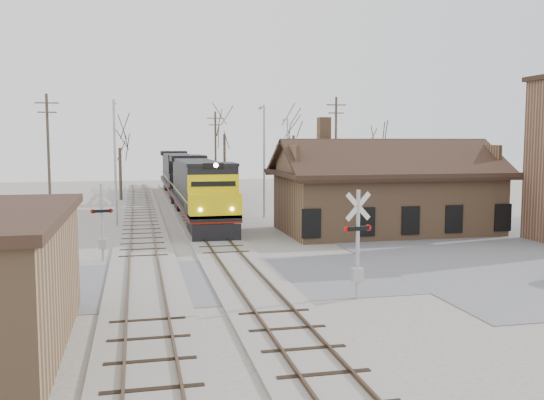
{
  "coord_description": "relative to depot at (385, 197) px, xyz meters",
  "views": [
    {
      "loc": [
        -4.79,
        -26.92,
        6.34
      ],
      "look_at": [
        3.29,
        9.0,
        2.68
      ],
      "focal_mm": 40.0,
      "sensor_mm": 36.0,
      "label": 1
    }
  ],
  "objects": [
    {
      "name": "streetlight_c",
      "position": [
        -1.29,
        22.71,
        2.43
      ],
      "size": [
        0.25,
        2.04,
        8.61
      ],
      "color": "#A5A8AD",
      "rests_on": "ground"
    },
    {
      "name": "depot",
      "position": [
        0.0,
        0.0,
        0.0
      ],
      "size": [
        15.2,
        9.31,
        7.9
      ],
      "color": "#8C6748",
      "rests_on": "ground"
    },
    {
      "name": "track_siding",
      "position": [
        -16.49,
        3.0,
        -2.34
      ],
      "size": [
        3.4,
        90.0,
        0.24
      ],
      "color": "#A7A196",
      "rests_on": "ground"
    },
    {
      "name": "streetlight_b",
      "position": [
        -6.62,
        9.28,
        2.7
      ],
      "size": [
        0.25,
        2.04,
        9.14
      ],
      "color": "#A5A8AD",
      "rests_on": "ground"
    },
    {
      "name": "crossbuck_near",
      "position": [
        -8.25,
        -16.53,
        -0.37
      ],
      "size": [
        1.24,
        0.37,
        4.39
      ],
      "rotation": [
        0.0,
        0.0,
        0.23
      ],
      "color": "#A5A8AD",
      "rests_on": "ground"
    },
    {
      "name": "track_main",
      "position": [
        -11.99,
        3.0,
        -2.34
      ],
      "size": [
        3.4,
        90.0,
        0.24
      ],
      "color": "#A7A196",
      "rests_on": "ground"
    },
    {
      "name": "tree_b",
      "position": [
        -18.39,
        26.99,
        4.01
      ],
      "size": [
        3.68,
        3.68,
        9.02
      ],
      "color": "#382D23",
      "rests_on": "ground"
    },
    {
      "name": "utility_pole_b",
      "position": [
        -7.27,
        34.71,
        2.7
      ],
      "size": [
        2.0,
        0.24,
        9.76
      ],
      "color": "#382D23",
      "rests_on": "ground"
    },
    {
      "name": "locomotive_trailing",
      "position": [
        -11.99,
        30.56,
        0.16
      ],
      "size": [
        3.29,
        22.02,
        4.63
      ],
      "color": "black",
      "rests_on": "ground"
    },
    {
      "name": "parking_lot",
      "position": [
        6.01,
        -8.0,
        -2.39
      ],
      "size": [
        22.0,
        26.0,
        0.03
      ],
      "primitive_type": "cube",
      "color": "slate",
      "rests_on": "ground"
    },
    {
      "name": "crossbuck_far",
      "position": [
        -18.57,
        -6.36,
        -0.5
      ],
      "size": [
        1.16,
        0.3,
        4.06
      ],
      "rotation": [
        0.0,
        0.0,
        3.28
      ],
      "color": "#A5A8AD",
      "rests_on": "ground"
    },
    {
      "name": "tree_e",
      "position": [
        9.15,
        23.28,
        3.69
      ],
      "size": [
        3.5,
        3.5,
        8.58
      ],
      "color": "#382D23",
      "rests_on": "ground"
    },
    {
      "name": "locomotive_lead",
      "position": [
        -11.99,
        8.27,
        0.16
      ],
      "size": [
        3.29,
        22.02,
        4.89
      ],
      "color": "black",
      "rests_on": "ground"
    },
    {
      "name": "road",
      "position": [
        -11.99,
        -12.0,
        -2.39
      ],
      "size": [
        60.0,
        9.0,
        0.03
      ],
      "primitive_type": "cube",
      "color": "slate",
      "rests_on": "ground"
    },
    {
      "name": "ground",
      "position": [
        -11.99,
        -12.0,
        -2.41
      ],
      "size": [
        140.0,
        140.0,
        0.0
      ],
      "primitive_type": "plane",
      "color": "#A7A196",
      "rests_on": "ground"
    },
    {
      "name": "streetlight_a",
      "position": [
        -18.24,
        6.32,
        2.74
      ],
      "size": [
        0.25,
        2.04,
        9.22
      ],
      "color": "#A5A8AD",
      "rests_on": "ground"
    },
    {
      "name": "utility_pole_c",
      "position": [
        2.8,
        19.01,
        3.13
      ],
      "size": [
        2.0,
        0.24,
        10.6
      ],
      "color": "#382D23",
      "rests_on": "ground"
    },
    {
      "name": "tree_d",
      "position": [
        1.42,
        30.42,
        5.59
      ],
      "size": [
        4.58,
        4.58,
        11.23
      ],
      "color": "#382D23",
      "rests_on": "ground"
    },
    {
      "name": "utility_pole_a",
      "position": [
        -24.21,
        17.06,
        2.99
      ],
      "size": [
        2.0,
        0.24,
        10.33
      ],
      "color": "#382D23",
      "rests_on": "ground"
    },
    {
      "name": "tree_c",
      "position": [
        -6.25,
        34.09,
        5.79
      ],
      "size": [
        4.7,
        4.7,
        11.51
      ],
      "color": "#382D23",
      "rests_on": "ground"
    }
  ]
}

